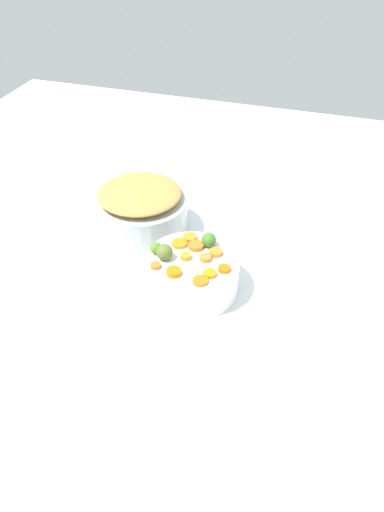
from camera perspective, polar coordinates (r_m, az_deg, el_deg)
name	(u,v)px	position (r m, az deg, el deg)	size (l,w,h in m)	color
tabletop	(204,299)	(1.25, 1.39, -4.82)	(2.40, 2.40, 0.02)	white
serving_bowl_carrots	(192,274)	(1.23, 0.00, -2.05)	(0.23, 0.23, 0.09)	white
metal_pot	(141,216)	(1.43, -5.69, 4.51)	(0.26, 0.26, 0.10)	#B4BDBB
stuffing_mound	(139,193)	(1.39, -5.87, 6.94)	(0.23, 0.23, 0.04)	#BD9047
carrot_slice_0	(179,244)	(1.24, -1.40, 1.38)	(0.04, 0.04, 0.01)	orange
carrot_slice_1	(186,257)	(1.20, -0.70, -0.06)	(0.03, 0.03, 0.01)	orange
carrot_slice_2	(206,258)	(1.20, 1.52, -0.22)	(0.03, 0.03, 0.01)	orange
carrot_slice_3	(216,252)	(1.21, 2.65, 0.40)	(0.03, 0.03, 0.01)	orange
carrot_slice_4	(196,246)	(1.23, 0.43, 1.14)	(0.04, 0.04, 0.01)	orange
carrot_slice_5	(200,281)	(1.14, 0.94, -2.79)	(0.04, 0.04, 0.01)	orange
carrot_slice_6	(224,270)	(1.17, 3.58, -1.52)	(0.03, 0.03, 0.01)	orange
carrot_slice_7	(210,274)	(1.16, 1.98, -1.96)	(0.03, 0.03, 0.01)	orange
carrot_slice_8	(174,272)	(1.16, -2.04, -1.80)	(0.03, 0.03, 0.01)	orange
carrot_slice_9	(190,238)	(1.26, -0.24, 2.07)	(0.03, 0.03, 0.01)	orange
carrot_slice_10	(156,266)	(1.18, -4.08, -1.10)	(0.02, 0.02, 0.01)	orange
brussels_sprout_0	(209,240)	(1.23, 1.88, 1.80)	(0.04, 0.04, 0.04)	#427D2B
brussels_sprout_1	(164,253)	(1.19, -3.12, 0.38)	(0.04, 0.04, 0.04)	#58702F
brussels_sprout_2	(156,248)	(1.21, -4.02, 0.88)	(0.03, 0.03, 0.03)	#508224
wooden_spoon	(150,229)	(1.46, -4.66, 3.04)	(0.19, 0.29, 0.01)	#A78650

